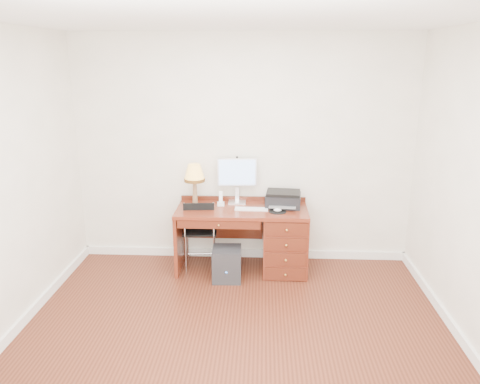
# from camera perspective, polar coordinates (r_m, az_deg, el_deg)

# --- Properties ---
(ground) EXTENTS (4.00, 4.00, 0.00)m
(ground) POSITION_cam_1_polar(r_m,az_deg,el_deg) (4.42, -0.62, -17.08)
(ground) COLOR #3F190E
(ground) RESTS_ON ground
(room_shell) EXTENTS (4.00, 4.00, 4.00)m
(room_shell) POSITION_cam_1_polar(r_m,az_deg,el_deg) (4.93, -0.18, -12.58)
(room_shell) COLOR white
(room_shell) RESTS_ON ground
(desk) EXTENTS (1.50, 0.67, 0.75)m
(desk) POSITION_cam_1_polar(r_m,az_deg,el_deg) (5.47, 3.62, -5.40)
(desk) COLOR maroon
(desk) RESTS_ON ground
(monitor) EXTENTS (0.47, 0.16, 0.53)m
(monitor) POSITION_cam_1_polar(r_m,az_deg,el_deg) (5.50, -0.35, 2.13)
(monitor) COLOR silver
(monitor) RESTS_ON desk
(keyboard) EXTENTS (0.38, 0.12, 0.01)m
(keyboard) POSITION_cam_1_polar(r_m,az_deg,el_deg) (5.32, 1.40, -2.09)
(keyboard) COLOR white
(keyboard) RESTS_ON desk
(mouse_pad) EXTENTS (0.20, 0.20, 0.04)m
(mouse_pad) POSITION_cam_1_polar(r_m,az_deg,el_deg) (5.25, 4.60, -2.31)
(mouse_pad) COLOR black
(mouse_pad) RESTS_ON desk
(printer) EXTENTS (0.42, 0.34, 0.18)m
(printer) POSITION_cam_1_polar(r_m,az_deg,el_deg) (5.44, 5.28, -0.84)
(printer) COLOR black
(printer) RESTS_ON desk
(leg_lamp) EXTENTS (0.24, 0.24, 0.49)m
(leg_lamp) POSITION_cam_1_polar(r_m,az_deg,el_deg) (5.40, -5.58, 2.01)
(leg_lamp) COLOR black
(leg_lamp) RESTS_ON desk
(phone) EXTENTS (0.08, 0.08, 0.17)m
(phone) POSITION_cam_1_polar(r_m,az_deg,el_deg) (5.46, -2.35, -1.14)
(phone) COLOR white
(phone) RESTS_ON desk
(pen_cup) EXTENTS (0.08, 0.08, 0.10)m
(pen_cup) POSITION_cam_1_polar(r_m,az_deg,el_deg) (5.48, 3.44, -1.07)
(pen_cup) COLOR black
(pen_cup) RESTS_ON desk
(chair) EXTENTS (0.42, 0.42, 0.83)m
(chair) POSITION_cam_1_polar(r_m,az_deg,el_deg) (5.52, -4.99, -4.23)
(chair) COLOR black
(chair) RESTS_ON ground
(equipment_box) EXTENTS (0.33, 0.33, 0.37)m
(equipment_box) POSITION_cam_1_polar(r_m,az_deg,el_deg) (5.31, -1.61, -8.75)
(equipment_box) COLOR black
(equipment_box) RESTS_ON ground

